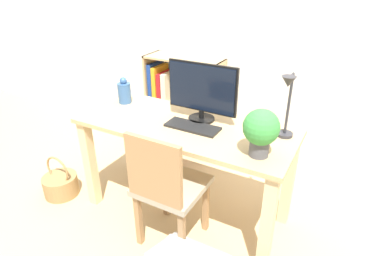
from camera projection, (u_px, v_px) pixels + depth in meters
name	position (u px, v px, depth m)	size (l,w,h in m)	color
ground_plane	(186.00, 210.00, 2.44)	(10.00, 10.00, 0.00)	tan
wall_back	(245.00, 15.00, 2.66)	(8.00, 0.05, 2.60)	silver
desk	(185.00, 142.00, 2.18)	(1.46, 0.61, 0.73)	tan
monitor	(202.00, 90.00, 2.08)	(0.49, 0.18, 0.39)	black
keyboard	(192.00, 127.00, 2.06)	(0.35, 0.14, 0.02)	black
vase	(124.00, 92.00, 2.42)	(0.10, 0.10, 0.20)	#33598C
desk_lamp	(287.00, 101.00, 1.82)	(0.10, 0.19, 0.41)	#2D2D33
potted_plant	(261.00, 130.00, 1.70)	(0.20, 0.20, 0.27)	#4C4C51
chair	(167.00, 186.00, 1.96)	(0.40, 0.40, 0.84)	#9E937F
bookshelf	(173.00, 108.00, 3.20)	(0.74, 0.28, 0.92)	tan
basket	(61.00, 184.00, 2.58)	(0.27, 0.27, 0.35)	#997547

